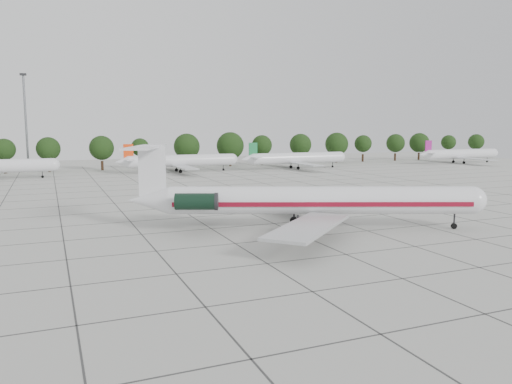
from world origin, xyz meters
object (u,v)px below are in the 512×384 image
bg_airliner_d (297,158)px  floodlight_mast (26,117)px  ground_crew (418,204)px  main_airliner (301,200)px  bg_airliner_e (461,154)px  bg_airliner_c (181,161)px

bg_airliner_d → floodlight_mast: 73.44m
ground_crew → floodlight_mast: bearing=-71.3°
main_airliner → bg_airliner_e: size_ratio=1.40×
bg_airliner_c → bg_airliner_e: 89.90m
floodlight_mast → ground_crew: bearing=-60.3°
main_airliner → bg_airliner_e: 118.56m
bg_airliner_c → floodlight_mast: (-36.52, 20.89, 11.37)m
main_airliner → bg_airliner_c: main_airliner is taller
bg_airliner_c → main_airliner: bearing=-93.8°
bg_airliner_d → bg_airliner_e: bearing=-1.8°
main_airliner → floodlight_mast: (-31.51, 96.20, 10.88)m
floodlight_mast → bg_airliner_c: bearing=-29.8°
ground_crew → bg_airliner_c: (-15.79, 70.66, 1.93)m
floodlight_mast → main_airliner: bearing=-71.9°
bg_airliner_c → bg_airliner_d: 32.31m
main_airliner → floodlight_mast: 101.81m
bg_airliner_d → floodlight_mast: floodlight_mast is taller
bg_airliner_c → bg_airliner_e: (89.80, -4.13, 0.00)m
bg_airliner_e → main_airliner: bearing=-143.1°
main_airliner → floodlight_mast: floodlight_mast is taller
main_airliner → ground_crew: main_airliner is taller
main_airliner → bg_airliner_c: 75.48m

